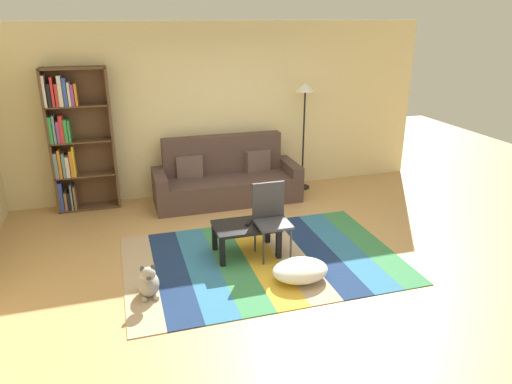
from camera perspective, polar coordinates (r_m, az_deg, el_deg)
ground_plane at (r=5.83m, az=1.99°, el=-7.77°), size 14.00×14.00×0.00m
back_wall at (r=7.73m, az=-4.02°, el=9.90°), size 6.80×0.10×2.70m
rug at (r=5.75m, az=0.75°, el=-8.15°), size 3.25×2.17×0.01m
couch at (r=7.47m, az=-3.61°, el=1.49°), size 2.26×0.80×1.00m
bookshelf at (r=7.39m, az=-21.15°, el=5.85°), size 0.90×0.28×2.10m
coffee_table at (r=5.74m, az=-1.22°, el=-4.58°), size 0.77×0.51×0.39m
pouf at (r=5.32m, az=5.35°, el=-9.39°), size 0.63×0.48×0.22m
dog at (r=5.13m, az=-12.83°, el=-10.57°), size 0.22×0.35×0.40m
standing_lamp at (r=7.76m, az=5.91°, el=10.87°), size 0.32×0.32×1.77m
tv_remote at (r=5.74m, az=-0.89°, el=-3.73°), size 0.12×0.15×0.02m
folding_chair at (r=5.68m, az=1.78°, el=-2.62°), size 0.40×0.40×0.90m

